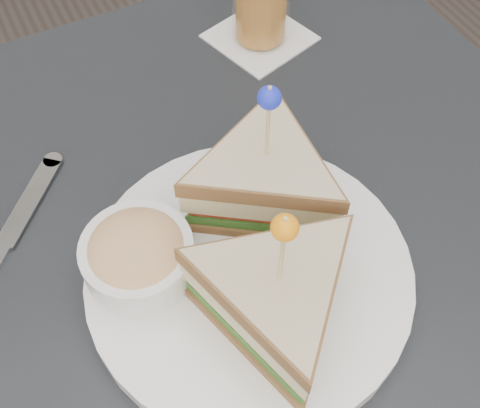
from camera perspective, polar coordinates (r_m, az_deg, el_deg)
name	(u,v)px	position (r m, az deg, el deg)	size (l,w,h in m)	color
table	(236,281)	(0.66, -0.39, -7.34)	(0.80, 0.80, 0.75)	black
plate_meal	(253,246)	(0.53, 1.23, -4.02)	(0.37, 0.37, 0.18)	white
cutlery_knife	(8,239)	(0.63, -21.14, -3.11)	(0.15, 0.17, 0.01)	silver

